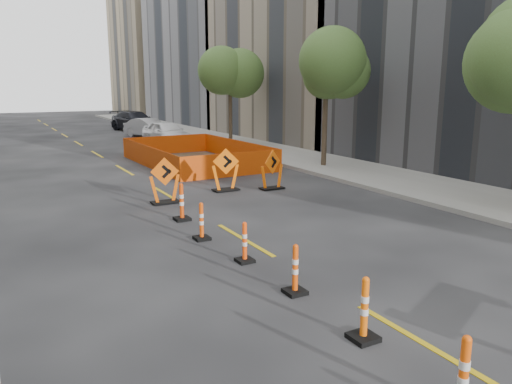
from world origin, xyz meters
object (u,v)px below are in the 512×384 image
chevron_sign_right (272,170)px  parked_car_near (167,133)px  channelizer_5 (201,221)px  channelizer_3 (295,269)px  channelizer_2 (365,309)px  channelizer_1 (463,377)px  channelizer_6 (182,202)px  chevron_sign_center (226,170)px  channelizer_4 (245,242)px  parked_car_far (135,121)px  parked_car_mid (149,128)px  chevron_sign_left (165,181)px

chevron_sign_right → parked_car_near: parked_car_near is taller
channelizer_5 → channelizer_3: bearing=-86.5°
channelizer_2 → channelizer_3: (0.03, 1.99, -0.03)m
channelizer_1 → channelizer_6: channelizer_6 is taller
parked_car_near → channelizer_5: bearing=-113.6°
chevron_sign_center → channelizer_4: bearing=-87.5°
channelizer_3 → parked_car_far: (6.54, 34.56, 0.33)m
parked_car_far → parked_car_mid: bearing=-107.8°
parked_car_mid → parked_car_far: size_ratio=0.75×
channelizer_2 → channelizer_3: channelizer_2 is taller
channelizer_4 → parked_car_mid: bearing=77.3°
channelizer_2 → parked_car_far: (6.58, 36.55, 0.30)m
channelizer_2 → channelizer_5: channelizer_2 is taller
channelizer_6 → chevron_sign_center: bearing=46.9°
parked_car_mid → channelizer_4: bearing=-126.3°
channelizer_5 → channelizer_6: channelizer_6 is taller
channelizer_1 → parked_car_mid: bearing=79.2°
channelizer_6 → parked_car_far: size_ratio=0.20×
channelizer_1 → channelizer_3: 3.98m
channelizer_3 → channelizer_6: size_ratio=0.89×
channelizer_5 → parked_car_far: (6.79, 30.59, 0.33)m
channelizer_4 → channelizer_5: (-0.20, 1.99, 0.02)m
channelizer_6 → chevron_sign_right: chevron_sign_right is taller
channelizer_1 → parked_car_mid: size_ratio=0.25×
channelizer_5 → chevron_sign_right: chevron_sign_right is taller
channelizer_1 → channelizer_2: size_ratio=1.02×
chevron_sign_left → chevron_sign_center: bearing=31.6°
channelizer_4 → parked_car_mid: 27.72m
channelizer_4 → channelizer_5: bearing=95.8°
channelizer_4 → channelizer_3: bearing=-88.9°
channelizer_1 → chevron_sign_right: (4.75, 12.44, 0.21)m
channelizer_1 → chevron_sign_center: bearing=76.6°
chevron_sign_right → channelizer_3: bearing=-140.8°
channelizer_6 → parked_car_near: bearing=72.3°
chevron_sign_left → parked_car_mid: bearing=88.7°
chevron_sign_right → parked_car_mid: bearing=62.9°
channelizer_3 → parked_car_mid: bearing=78.2°
chevron_sign_left → parked_car_far: 27.08m
channelizer_1 → channelizer_4: size_ratio=1.15×
channelizer_3 → parked_car_mid: 29.65m
parked_car_mid → parked_car_near: bearing=-117.3°
channelizer_1 → chevron_sign_center: 13.37m
channelizer_4 → chevron_sign_right: bearing=55.0°
channelizer_5 → chevron_sign_right: bearing=43.5°
channelizer_1 → channelizer_5: 7.94m
channelizer_6 → parked_car_far: parked_car_far is taller
parked_car_mid → parked_car_far: bearing=61.2°
chevron_sign_right → parked_car_near: bearing=62.7°
channelizer_5 → parked_car_near: parked_car_near is taller
channelizer_6 → parked_car_mid: parked_car_mid is taller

